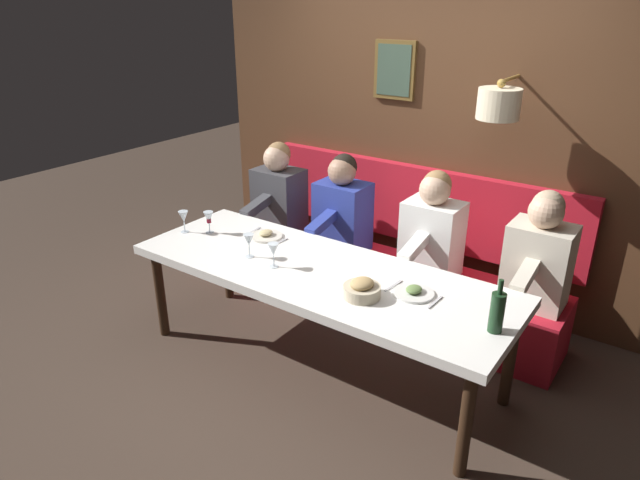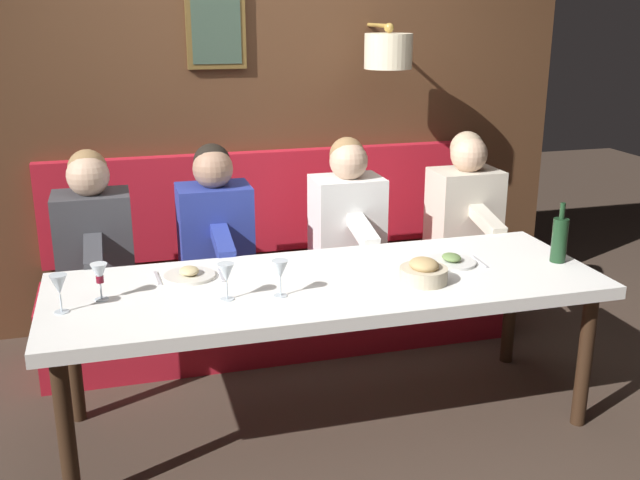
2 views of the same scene
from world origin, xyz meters
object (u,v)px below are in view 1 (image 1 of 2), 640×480
at_px(diner_near, 432,228).
at_px(wine_glass_3, 249,241).
at_px(wine_glass_2, 209,218).
at_px(bread_bowl, 362,289).
at_px(diner_nearest, 539,254).
at_px(diner_middle, 342,207).
at_px(dining_table, 318,278).
at_px(diner_far, 278,192).
at_px(wine_bottle, 497,312).
at_px(wine_glass_0, 183,217).
at_px(wine_glass_1, 273,250).

height_order(diner_near, wine_glass_3, diner_near).
height_order(wine_glass_2, bread_bowl, wine_glass_2).
xyz_separation_m(diner_nearest, diner_middle, (0.00, 1.52, 0.00)).
xyz_separation_m(dining_table, diner_nearest, (0.88, -1.13, 0.14)).
distance_m(diner_far, bread_bowl, 1.79).
height_order(dining_table, wine_bottle, wine_bottle).
relative_size(dining_table, wine_glass_0, 15.55).
bearing_deg(wine_glass_3, dining_table, -76.71).
distance_m(wine_glass_2, wine_bottle, 2.18).
relative_size(wine_glass_0, wine_glass_3, 1.00).
distance_m(wine_glass_0, wine_glass_2, 0.19).
bearing_deg(bread_bowl, wine_glass_1, 89.24).
bearing_deg(wine_bottle, dining_table, 87.15).
relative_size(wine_glass_1, bread_bowl, 0.75).
height_order(wine_bottle, bread_bowl, wine_bottle).
height_order(diner_nearest, bread_bowl, diner_nearest).
height_order(dining_table, wine_glass_2, wine_glass_2).
height_order(diner_far, wine_glass_0, diner_far).
height_order(wine_glass_0, bread_bowl, wine_glass_0).
xyz_separation_m(diner_middle, diner_far, (0.00, 0.65, 0.00)).
relative_size(diner_near, wine_glass_0, 4.82).
bearing_deg(wine_bottle, wine_glass_3, 91.94).
relative_size(diner_middle, wine_glass_1, 4.82).
xyz_separation_m(diner_far, wine_bottle, (-0.94, -2.22, 0.04)).
xyz_separation_m(diner_middle, wine_glass_2, (-0.85, 0.61, 0.04)).
bearing_deg(diner_middle, bread_bowl, -141.78).
xyz_separation_m(dining_table, wine_glass_1, (-0.14, 0.25, 0.18)).
distance_m(diner_near, wine_bottle, 1.23).
bearing_deg(wine_bottle, diner_near, 40.17).
bearing_deg(diner_nearest, wine_glass_3, 121.72).
bearing_deg(bread_bowl, diner_near, 2.08).
relative_size(dining_table, diner_middle, 3.22).
xyz_separation_m(wine_glass_0, wine_glass_2, (0.10, -0.16, -0.00)).
height_order(diner_nearest, wine_glass_0, diner_nearest).
relative_size(diner_near, wine_bottle, 2.64).
bearing_deg(wine_bottle, bread_bowl, 96.68).
xyz_separation_m(diner_middle, wine_glass_1, (-1.02, -0.14, 0.04)).
xyz_separation_m(wine_glass_1, wine_glass_3, (0.02, 0.23, 0.00)).
bearing_deg(wine_glass_3, wine_glass_0, 86.21).
bearing_deg(wine_glass_2, wine_bottle, -92.31).
bearing_deg(wine_glass_1, diner_middle, 7.94).
xyz_separation_m(diner_middle, wine_glass_3, (-1.00, 0.09, 0.04)).
distance_m(diner_near, bread_bowl, 1.03).
xyz_separation_m(diner_near, wine_glass_2, (-0.85, 1.38, 0.04)).
distance_m(diner_nearest, wine_glass_3, 1.90).
xyz_separation_m(diner_middle, wine_bottle, (-0.94, -1.57, 0.04)).
height_order(wine_glass_0, wine_glass_2, same).
relative_size(dining_table, wine_glass_2, 15.55).
height_order(wine_glass_1, bread_bowl, wine_glass_1).
relative_size(diner_nearest, diner_far, 1.00).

